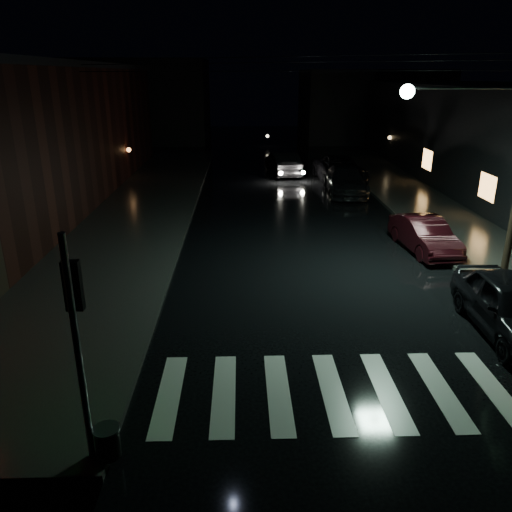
{
  "coord_description": "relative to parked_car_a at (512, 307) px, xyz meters",
  "views": [
    {
      "loc": [
        0.42,
        -8.77,
        6.6
      ],
      "look_at": [
        0.84,
        4.9,
        1.6
      ],
      "focal_mm": 35.0,
      "sensor_mm": 36.0,
      "label": 1
    }
  ],
  "objects": [
    {
      "name": "parked_car_b",
      "position": [
        0.0,
        6.66,
        -0.11
      ],
      "size": [
        1.79,
        4.21,
        1.35
      ],
      "primitive_type": "imported",
      "rotation": [
        0.0,
        0.0,
        0.09
      ],
      "color": "black",
      "rests_on": "ground"
    },
    {
      "name": "parked_car_d",
      "position": [
        -0.81,
        20.16,
        0.02
      ],
      "size": [
        2.96,
        5.95,
        1.62
      ],
      "primitive_type": "imported",
      "rotation": [
        0.0,
        0.0,
        0.05
      ],
      "color": "black",
      "rests_on": "ground"
    },
    {
      "name": "building_far_left",
      "position": [
        -17.6,
        42.0,
        3.21
      ],
      "size": [
        14.0,
        10.0,
        8.0
      ],
      "primitive_type": "cube",
      "color": "black",
      "rests_on": "ground"
    },
    {
      "name": "parked_car_c",
      "position": [
        -1.1,
        16.85,
        -0.01
      ],
      "size": [
        2.47,
        5.44,
        1.55
      ],
      "primitive_type": "imported",
      "rotation": [
        0.0,
        0.0,
        -0.06
      ],
      "color": "black",
      "rests_on": "ground"
    },
    {
      "name": "ground",
      "position": [
        -7.6,
        -3.0,
        -0.79
      ],
      "size": [
        120.0,
        120.0,
        0.0
      ],
      "primitive_type": "plane",
      "color": "black",
      "rests_on": "ground"
    },
    {
      "name": "oncoming_car",
      "position": [
        -4.28,
        22.66,
        0.01
      ],
      "size": [
        2.32,
        5.04,
        1.6
      ],
      "primitive_type": "imported",
      "rotation": [
        0.0,
        0.0,
        3.27
      ],
      "color": "black",
      "rests_on": "ground"
    },
    {
      "name": "utility_pole",
      "position": [
        1.23,
        4.0,
        3.81
      ],
      "size": [
        4.92,
        0.44,
        8.0
      ],
      "color": "black",
      "rests_on": "ground"
    },
    {
      "name": "signal_pole_corner",
      "position": [
        -9.74,
        -4.46,
        0.75
      ],
      "size": [
        0.68,
        0.61,
        4.2
      ],
      "color": "slate",
      "rests_on": "ground"
    },
    {
      "name": "crosswalk",
      "position": [
        -4.6,
        -2.5,
        -0.78
      ],
      "size": [
        9.0,
        3.0,
        0.01
      ],
      "primitive_type": "cube",
      "color": "beige",
      "rests_on": "ground"
    },
    {
      "name": "building_far_right",
      "position": [
        6.4,
        42.0,
        2.71
      ],
      "size": [
        14.0,
        10.0,
        7.0
      ],
      "primitive_type": "cube",
      "color": "black",
      "rests_on": "ground"
    },
    {
      "name": "parked_car_a",
      "position": [
        0.0,
        0.0,
        0.0
      ],
      "size": [
        1.99,
        4.67,
        1.58
      ],
      "primitive_type": "imported",
      "rotation": [
        0.0,
        0.0,
        -0.03
      ],
      "color": "black",
      "rests_on": "ground"
    },
    {
      "name": "sidewalk_right",
      "position": [
        2.4,
        11.0,
        -0.71
      ],
      "size": [
        4.0,
        44.0,
        0.15
      ],
      "primitive_type": "cube",
      "color": "#282826",
      "rests_on": "ground"
    },
    {
      "name": "sidewalk_left",
      "position": [
        -12.6,
        11.0,
        -0.71
      ],
      "size": [
        6.0,
        44.0,
        0.15
      ],
      "primitive_type": "cube",
      "color": "#282826",
      "rests_on": "ground"
    }
  ]
}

